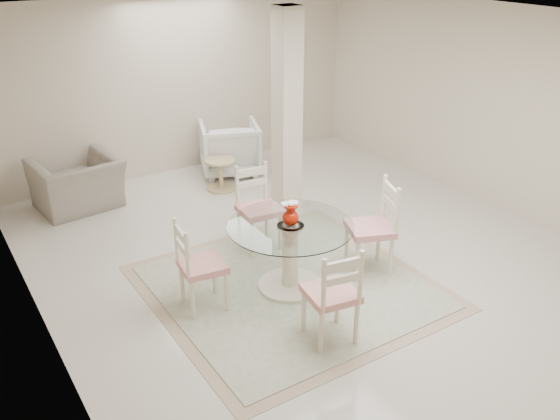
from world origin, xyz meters
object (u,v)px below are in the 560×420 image
dining_chair_east (377,221)px  dining_chair_south (335,289)px  dining_chair_north (256,202)px  armchair_white (230,148)px  column (287,113)px  red_vase (290,214)px  dining_chair_west (195,260)px  recliner_taupe (78,184)px  side_table (221,176)px  dining_table (290,256)px

dining_chair_east → dining_chair_south: (-1.19, -0.80, -0.04)m
dining_chair_north → armchair_white: 2.51m
column → red_vase: size_ratio=10.19×
red_vase → armchair_white: 3.55m
dining_chair_east → dining_chair_west: size_ratio=1.11×
dining_chair_north → recliner_taupe: 2.76m
dining_chair_east → red_vase: bearing=-80.6°
dining_chair_west → side_table: bearing=-25.0°
dining_chair_south → dining_table: bearing=-91.3°
column → dining_chair_west: 2.74m
column → dining_table: (-1.11, -1.75, -0.96)m
dining_chair_north → side_table: bearing=81.5°
dining_table → dining_chair_west: 1.04m
dining_chair_east → side_table: (-0.36, 3.03, -0.41)m
dining_chair_south → side_table: size_ratio=2.38×
dining_chair_east → recliner_taupe: (-2.32, 3.51, -0.27)m
dining_table → dining_chair_south: dining_chair_south is taller
dining_chair_north → dining_chair_east: bearing=-50.3°
dining_chair_north → dining_chair_west: 1.44m
dining_chair_east → armchair_white: dining_chair_east is taller
dining_chair_east → dining_chair_south: 1.44m
dining_chair_east → armchair_white: 3.56m
red_vase → dining_chair_west: bearing=169.6°
recliner_taupe → armchair_white: 2.40m
red_vase → column: bearing=57.7°
dining_chair_north → recliner_taupe: size_ratio=1.03×
dining_chair_north → side_table: 1.91m
dining_chair_north → recliner_taupe: (-1.50, 2.30, -0.24)m
side_table → dining_chair_west: bearing=-122.0°
column → dining_chair_east: size_ratio=2.27×
dining_chair_south → dining_chair_east: bearing=-136.8°
dining_table → recliner_taupe: dining_table is taller
dining_table → armchair_white: size_ratio=1.44×
dining_chair_east → recliner_taupe: size_ratio=1.08×
column → side_table: column is taller
recliner_taupe → dining_chair_north: bearing=116.5°
red_vase → armchair_white: (1.08, 3.34, -0.47)m
dining_table → side_table: (0.64, 2.82, -0.17)m
recliner_taupe → side_table: bearing=159.5°
dining_chair_north → side_table: size_ratio=2.43×
dining_table → side_table: 2.90m
dining_table → recliner_taupe: size_ratio=1.20×
dining_table → side_table: size_ratio=2.82×
dining_chair_south → armchair_white: bearing=-96.9°
dining_chair_east → armchair_white: (0.08, 3.55, -0.21)m
dining_chair_east → dining_chair_south: dining_chair_east is taller
dining_chair_east → recliner_taupe: dining_chair_east is taller
dining_chair_north → armchair_white: (0.90, 2.34, -0.18)m
red_vase → dining_chair_south: (-0.19, -1.01, -0.30)m
dining_chair_west → armchair_white: bearing=-26.4°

